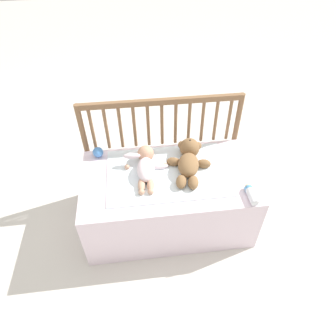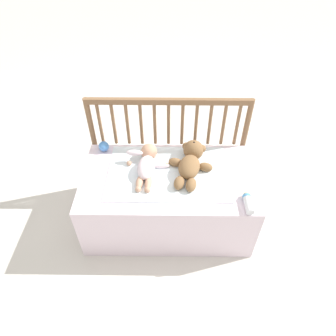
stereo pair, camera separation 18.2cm
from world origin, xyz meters
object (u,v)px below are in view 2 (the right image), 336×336
(baby, at_px, (147,164))
(baby_bottle, at_px, (248,202))
(toy_ball, at_px, (104,146))
(teddy_bear, at_px, (191,161))

(baby, height_order, baby_bottle, baby)
(toy_ball, xyz_separation_m, baby_bottle, (0.88, -0.47, -0.01))
(teddy_bear, relative_size, baby_bottle, 2.74)
(teddy_bear, xyz_separation_m, toy_ball, (-0.58, 0.17, -0.02))
(baby, distance_m, toy_ball, 0.35)
(baby, xyz_separation_m, baby_bottle, (0.58, -0.29, -0.02))
(teddy_bear, bearing_deg, toy_ball, 163.94)
(teddy_bear, height_order, baby_bottle, teddy_bear)
(baby, bearing_deg, teddy_bear, 3.01)
(baby_bottle, bearing_deg, teddy_bear, 135.37)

